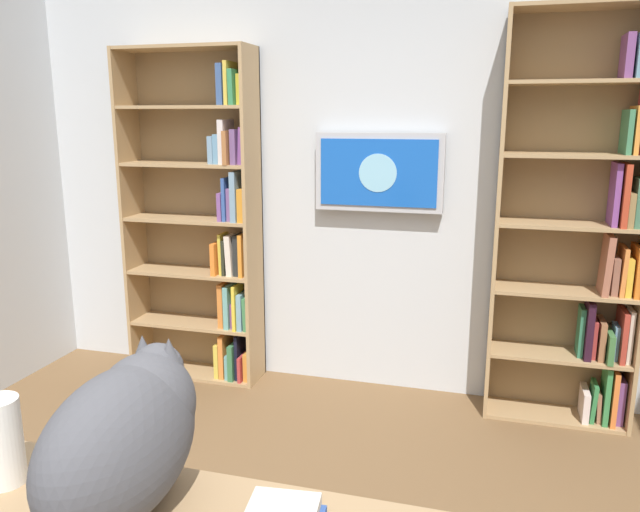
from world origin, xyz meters
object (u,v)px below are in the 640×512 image
paper_towel_roll (1,441)px  bookshelf_right (209,226)px  bookshelf_left (588,232)px  wall_mounted_tv (379,172)px  cat (128,432)px

paper_towel_roll → bookshelf_right: bearing=-77.7°
bookshelf_right → paper_towel_roll: bearing=102.3°
bookshelf_left → wall_mounted_tv: size_ratio=2.94×
bookshelf_left → bookshelf_right: bearing=-0.0°
bookshelf_left → paper_towel_roll: size_ratio=9.21×
bookshelf_right → cat: (-0.89, 2.32, -0.08)m
wall_mounted_tv → paper_towel_roll: (0.57, 2.41, -0.52)m
bookshelf_left → cat: bookshelf_left is taller
bookshelf_left → paper_towel_roll: (1.73, 2.32, -0.24)m
wall_mounted_tv → paper_towel_roll: bearing=76.6°
bookshelf_right → cat: bearing=111.1°
bookshelf_right → wall_mounted_tv: bearing=-175.5°
bookshelf_right → wall_mounted_tv: (-1.08, -0.08, 0.36)m
bookshelf_left → wall_mounted_tv: bookshelf_left is taller
bookshelf_right → cat: 2.49m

